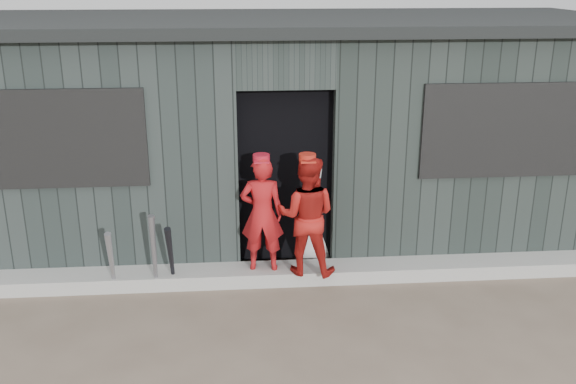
{
  "coord_description": "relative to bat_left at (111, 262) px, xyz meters",
  "views": [
    {
      "loc": [
        -0.49,
        -4.33,
        3.11
      ],
      "look_at": [
        0.0,
        1.8,
        1.0
      ],
      "focal_mm": 40.0,
      "sensor_mm": 36.0,
      "label": 1
    }
  ],
  "objects": [
    {
      "name": "ground",
      "position": [
        1.79,
        -1.63,
        -0.36
      ],
      "size": [
        80.0,
        80.0,
        0.0
      ],
      "primitive_type": "plane",
      "color": "brown",
      "rests_on": "ground"
    },
    {
      "name": "curb",
      "position": [
        1.79,
        0.19,
        -0.29
      ],
      "size": [
        8.0,
        0.36,
        0.15
      ],
      "primitive_type": "cube",
      "color": "#9B9A96",
      "rests_on": "ground"
    },
    {
      "name": "bat_left",
      "position": [
        0.0,
        0.0,
        0.0
      ],
      "size": [
        0.1,
        0.29,
        0.73
      ],
      "primitive_type": "cone",
      "rotation": [
        0.3,
        0.0,
        0.11
      ],
      "color": "gray",
      "rests_on": "ground"
    },
    {
      "name": "bat_mid",
      "position": [
        0.42,
        0.02,
        0.07
      ],
      "size": [
        0.09,
        0.2,
        0.87
      ],
      "primitive_type": "cone",
      "rotation": [
        0.15,
        0.0,
        0.1
      ],
      "color": "slate",
      "rests_on": "ground"
    },
    {
      "name": "bat_right",
      "position": [
        0.59,
        0.05,
        0.01
      ],
      "size": [
        0.08,
        0.3,
        0.74
      ],
      "primitive_type": "cone",
      "rotation": [
        0.31,
        0.0,
        -0.03
      ],
      "color": "black",
      "rests_on": "ground"
    },
    {
      "name": "player_red_left",
      "position": [
        1.52,
        0.19,
        0.4
      ],
      "size": [
        0.47,
        0.33,
        1.22
      ],
      "primitive_type": "imported",
      "rotation": [
        0.0,
        0.0,
        3.05
      ],
      "color": "#A71417",
      "rests_on": "curb"
    },
    {
      "name": "player_red_right",
      "position": [
        1.97,
        0.08,
        0.41
      ],
      "size": [
        0.71,
        0.61,
        1.25
      ],
      "primitive_type": "imported",
      "rotation": [
        0.0,
        0.0,
        2.89
      ],
      "color": "#A41814",
      "rests_on": "curb"
    },
    {
      "name": "player_grey_back",
      "position": [
        2.11,
        0.65,
        0.27
      ],
      "size": [
        0.66,
        0.48,
        1.26
      ],
      "primitive_type": "imported",
      "rotation": [
        0.0,
        0.0,
        3.27
      ],
      "color": "silver",
      "rests_on": "ground"
    },
    {
      "name": "dugout",
      "position": [
        1.79,
        1.88,
        0.92
      ],
      "size": [
        8.3,
        3.3,
        2.62
      ],
      "color": "black",
      "rests_on": "ground"
    }
  ]
}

